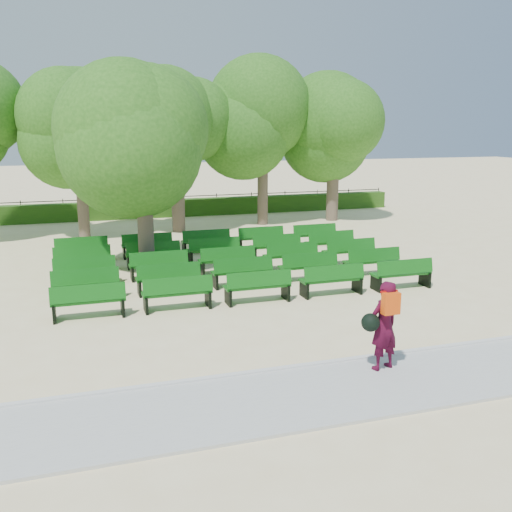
# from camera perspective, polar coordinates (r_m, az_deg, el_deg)

# --- Properties ---
(ground) EXTENTS (120.00, 120.00, 0.00)m
(ground) POSITION_cam_1_polar(r_m,az_deg,el_deg) (17.17, -2.15, -2.96)
(ground) COLOR beige
(paving) EXTENTS (30.00, 2.20, 0.06)m
(paving) POSITION_cam_1_polar(r_m,az_deg,el_deg) (10.66, 8.90, -13.12)
(paving) COLOR #B7B8B3
(paving) RESTS_ON ground
(curb) EXTENTS (30.00, 0.12, 0.10)m
(curb) POSITION_cam_1_polar(r_m,az_deg,el_deg) (11.59, 6.33, -10.73)
(curb) COLOR silver
(curb) RESTS_ON ground
(hedge) EXTENTS (26.00, 0.70, 0.90)m
(hedge) POSITION_cam_1_polar(r_m,az_deg,el_deg) (30.54, -9.26, 4.72)
(hedge) COLOR #2A5415
(hedge) RESTS_ON ground
(fence) EXTENTS (26.00, 0.10, 1.02)m
(fence) POSITION_cam_1_polar(r_m,az_deg,el_deg) (31.00, -9.34, 3.99)
(fence) COLOR black
(fence) RESTS_ON ground
(tree_line) EXTENTS (21.80, 6.80, 7.04)m
(tree_line) POSITION_cam_1_polar(r_m,az_deg,el_deg) (26.71, -7.93, 2.63)
(tree_line) COLOR #326C1D
(tree_line) RESTS_ON ground
(bench_array) EXTENTS (1.83, 0.67, 1.14)m
(bench_array) POSITION_cam_1_polar(r_m,az_deg,el_deg) (18.57, -2.95, -1.45)
(bench_array) COLOR #105B12
(bench_array) RESTS_ON ground
(tree_among) EXTENTS (4.83, 4.83, 6.46)m
(tree_among) POSITION_cam_1_polar(r_m,az_deg,el_deg) (18.10, -11.35, 11.30)
(tree_among) COLOR brown
(tree_among) RESTS_ON ground
(person) EXTENTS (0.87, 0.57, 1.76)m
(person) POSITION_cam_1_polar(r_m,az_deg,el_deg) (11.23, 12.61, -6.70)
(person) COLOR #40091F
(person) RESTS_ON ground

